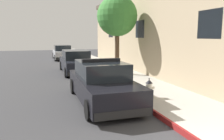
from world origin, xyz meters
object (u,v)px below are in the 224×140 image
object	(u,v)px
police_cruiser	(102,83)
fire_hydrant	(149,89)
parked_car_dark_far	(62,53)
parked_car_silver_ahead	(76,62)
street_tree	(117,16)

from	to	relation	value
police_cruiser	fire_hydrant	xyz separation A→B (m)	(1.76, -0.52, -0.23)
police_cruiser	parked_car_dark_far	xyz separation A→B (m)	(0.08, 17.05, -0.00)
fire_hydrant	parked_car_silver_ahead	bearing A→B (deg)	101.71
parked_car_silver_ahead	fire_hydrant	world-z (taller)	parked_car_silver_ahead
parked_car_dark_far	fire_hydrant	world-z (taller)	parked_car_dark_far
parked_car_silver_ahead	street_tree	xyz separation A→B (m)	(2.28, -2.18, 2.99)
fire_hydrant	street_tree	size ratio (longest dim) A/B	0.16
police_cruiser	parked_car_dark_far	bearing A→B (deg)	89.72
parked_car_silver_ahead	street_tree	world-z (taller)	street_tree
police_cruiser	fire_hydrant	world-z (taller)	police_cruiser
parked_car_silver_ahead	fire_hydrant	xyz separation A→B (m)	(1.64, -7.90, -0.22)
police_cruiser	street_tree	xyz separation A→B (m)	(2.40, 5.19, 2.99)
street_tree	parked_car_silver_ahead	bearing A→B (deg)	136.26
parked_car_dark_far	fire_hydrant	distance (m)	17.65
parked_car_dark_far	street_tree	distance (m)	12.44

